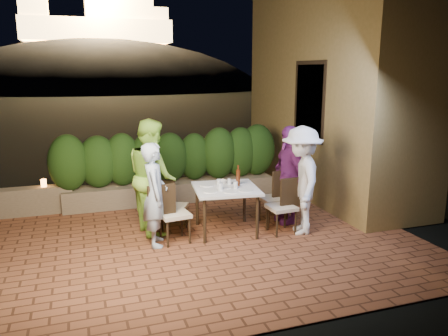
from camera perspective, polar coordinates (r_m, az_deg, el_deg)
name	(u,v)px	position (r m, az deg, el deg)	size (l,w,h in m)	color
ground	(191,245)	(6.80, -4.34, -9.96)	(400.00, 400.00, 0.00)	black
terrace_floor	(183,237)	(7.27, -5.32, -8.91)	(7.00, 6.00, 0.15)	brown
building_wall	(333,75)	(9.58, 14.00, 11.73)	(1.60, 5.00, 5.00)	olive
window_pane	(311,101)	(8.76, 11.23, 8.54)	(0.08, 1.00, 1.40)	black
window_frame	(310,101)	(8.76, 11.18, 8.54)	(0.06, 1.15, 1.55)	black
planter	(172,191)	(8.90, -6.79, -3.04)	(4.20, 0.55, 0.40)	brown
hedge	(171,155)	(8.72, -6.91, 1.71)	(4.00, 0.70, 1.10)	#1A360E
parapet	(9,203)	(8.81, -26.30, -4.11)	(2.20, 0.30, 0.50)	brown
hill	(103,117)	(66.52, -15.54, 6.47)	(52.00, 40.00, 22.00)	black
fortress	(97,12)	(66.66, -16.31, 18.94)	(26.00, 8.00, 8.00)	#FFCC7A
dining_table	(226,210)	(7.12, 0.26, -5.47)	(1.00, 1.00, 0.75)	white
plate_nw	(210,191)	(6.77, -1.80, -3.08)	(0.21, 0.21, 0.01)	white
plate_sw	(207,185)	(7.14, -2.27, -2.25)	(0.23, 0.23, 0.01)	white
plate_ne	(245,190)	(6.83, 2.82, -2.93)	(0.23, 0.23, 0.01)	white
plate_se	(239,183)	(7.29, 1.92, -1.94)	(0.21, 0.21, 0.01)	white
plate_centre	(224,187)	(7.00, 0.00, -2.53)	(0.23, 0.23, 0.01)	white
plate_front	(231,192)	(6.75, 0.94, -3.12)	(0.23, 0.23, 0.01)	white
glass_nw	(221,187)	(6.83, -0.45, -2.46)	(0.07, 0.07, 0.12)	silver
glass_sw	(219,182)	(7.17, -0.69, -1.83)	(0.06, 0.06, 0.10)	silver
glass_ne	(236,185)	(6.95, 1.52, -2.24)	(0.06, 0.06, 0.11)	silver
glass_se	(229,182)	(7.18, 0.71, -1.79)	(0.06, 0.06, 0.10)	silver
beer_bottle	(238,175)	(7.10, 1.86, -0.97)	(0.07, 0.07, 0.34)	#4A1F0C
bowl	(222,182)	(7.30, -0.32, -1.78)	(0.18, 0.18, 0.04)	white
chair_left_front	(174,213)	(6.73, -6.49, -5.84)	(0.43, 0.43, 0.93)	black
chair_left_back	(174,206)	(7.20, -6.54, -4.90)	(0.40, 0.40, 0.86)	black
chair_right_front	(281,206)	(7.12, 7.52, -4.95)	(0.42, 0.42, 0.90)	black
chair_right_back	(273,198)	(7.53, 6.46, -3.86)	(0.43, 0.43, 0.92)	black
diner_blue	(155,195)	(6.57, -9.01, -3.45)	(0.57, 0.38, 1.57)	#A2BAD1
diner_green	(152,176)	(7.12, -9.36, -1.04)	(0.90, 0.70, 1.85)	#91CF40
diner_white	(301,180)	(7.07, 10.08, -1.62)	(1.13, 0.65, 1.74)	white
diner_purple	(289,175)	(7.55, 8.43, -0.86)	(0.99, 0.41, 1.69)	#78287A
parapet_lamp	(44,183)	(8.66, -22.49, -1.83)	(0.10, 0.10, 0.14)	orange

